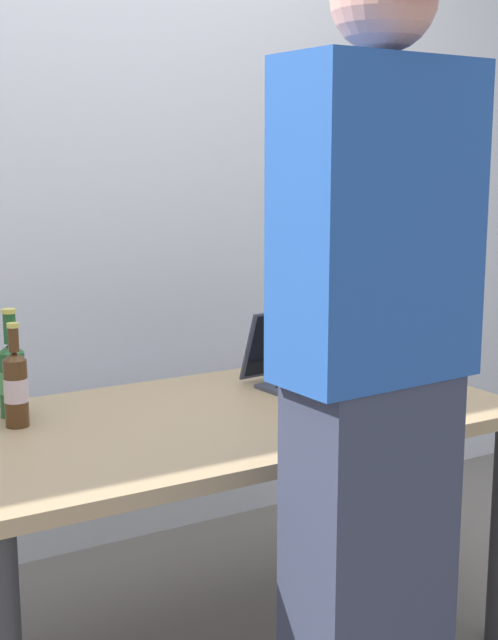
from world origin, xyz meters
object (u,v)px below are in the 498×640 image
object	(u,v)px
laptop	(311,368)
person_figure	(374,380)
beer_bottle_green	(16,386)
beer_bottle_dark	(12,376)

from	to	relation	value
laptop	person_figure	world-z (taller)	person_figure
beer_bottle_green	laptop	bearing A→B (deg)	-2.17
laptop	person_figure	xyz separation A→B (m)	(-0.37, -0.77, 0.18)
beer_bottle_green	person_figure	xyz separation A→B (m)	(0.52, -0.80, 0.13)
person_figure	beer_bottle_green	bearing A→B (deg)	123.12
laptop	beer_bottle_green	distance (m)	0.90
laptop	beer_bottle_dark	size ratio (longest dim) A/B	1.27
laptop	beer_bottle_green	xyz separation A→B (m)	(-0.90, 0.03, 0.06)
beer_bottle_green	beer_bottle_dark	bearing A→B (deg)	79.75
beer_bottle_green	person_figure	distance (m)	0.97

